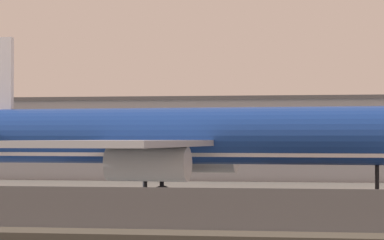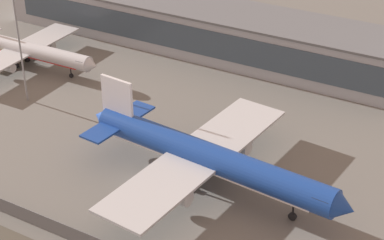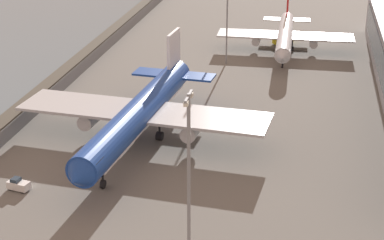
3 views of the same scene
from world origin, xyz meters
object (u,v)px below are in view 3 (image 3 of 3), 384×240
cargo_jet_blue (140,113)px  apron_light_mast_apron_west (227,8)px  passenger_jet_silver (285,35)px  baggage_tug (18,185)px  apron_light_mast_apron_east (189,193)px  ops_van (283,39)px

cargo_jet_blue → apron_light_mast_apron_west: (-46.53, 7.80, 7.33)m
passenger_jet_silver → baggage_tug: 83.95m
baggage_tug → apron_light_mast_apron_east: bearing=55.7°
ops_van → apron_light_mast_apron_west: size_ratio=0.23×
apron_light_mast_apron_west → cargo_jet_blue: bearing=-9.5°
baggage_tug → cargo_jet_blue: bearing=144.8°
baggage_tug → ops_van: ops_van is taller
ops_van → apron_light_mast_apron_east: (103.81, -3.96, 11.99)m
ops_van → apron_light_mast_apron_east: 104.57m
cargo_jet_blue → apron_light_mast_apron_east: (38.47, 15.63, 7.72)m
baggage_tug → ops_van: size_ratio=0.66×
cargo_jet_blue → ops_van: cargo_jet_blue is taller
ops_van → apron_light_mast_apron_west: 25.05m
passenger_jet_silver → cargo_jet_blue: bearing=-19.4°
apron_light_mast_apron_west → apron_light_mast_apron_east: bearing=5.3°
apron_light_mast_apron_west → passenger_jet_silver: bearing=132.3°
passenger_jet_silver → baggage_tug: (76.81, -33.71, -3.37)m
baggage_tug → apron_light_mast_apron_east: 37.11m
passenger_jet_silver → apron_light_mast_apron_east: (96.52, -4.84, 9.09)m
passenger_jet_silver → apron_light_mast_apron_west: bearing=-47.7°
baggage_tug → passenger_jet_silver: bearing=156.3°
apron_light_mast_apron_west → apron_light_mast_apron_east: 85.36m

